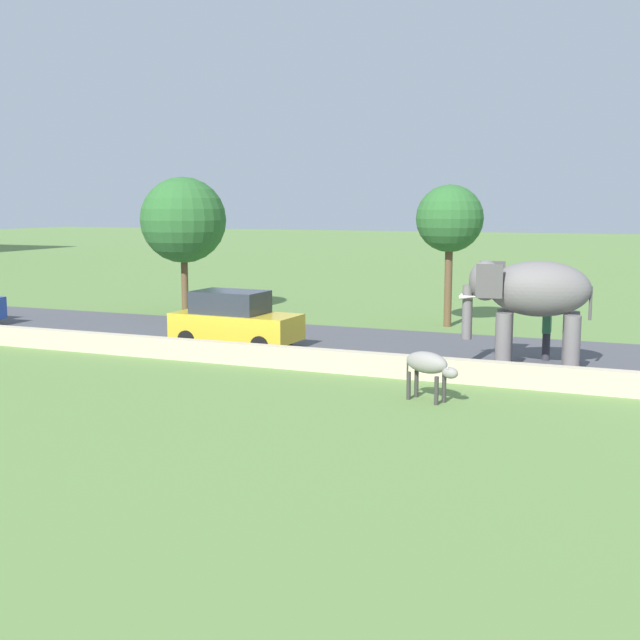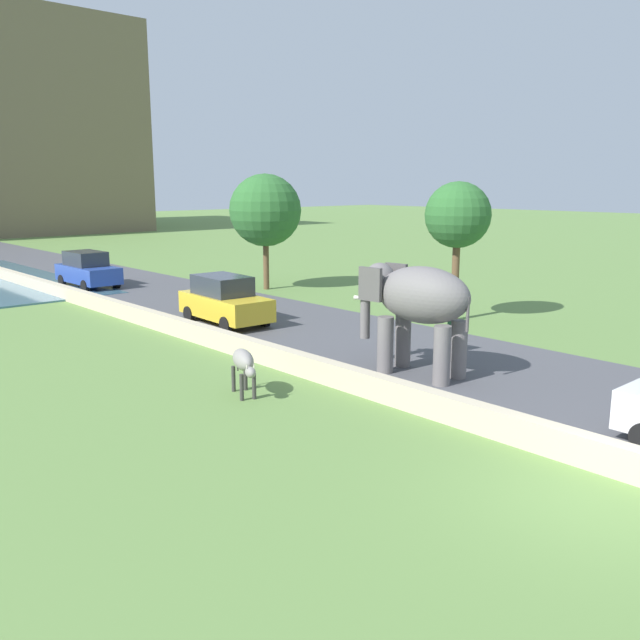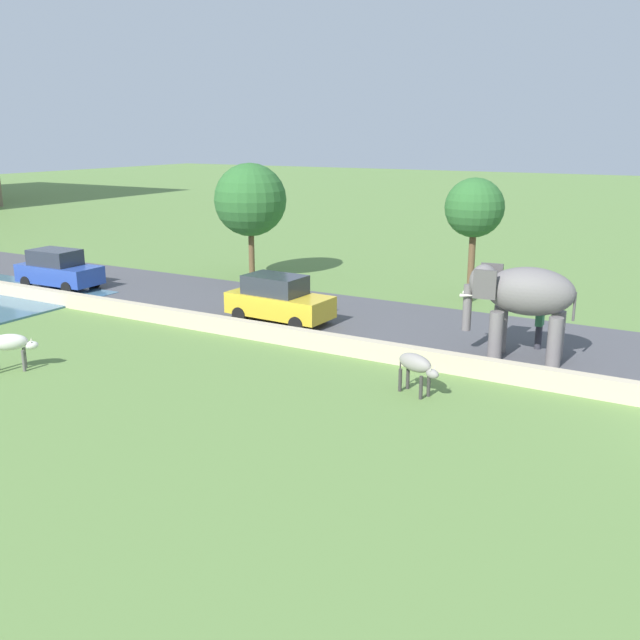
{
  "view_description": "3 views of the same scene",
  "coord_description": "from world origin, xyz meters",
  "px_view_note": "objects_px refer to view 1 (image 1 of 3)",
  "views": [
    {
      "loc": [
        -18.63,
        3.96,
        4.5
      ],
      "look_at": [
        -0.74,
        11.17,
        1.7
      ],
      "focal_mm": 45.12,
      "sensor_mm": 36.0,
      "label": 1
    },
    {
      "loc": [
        -10.15,
        -4.43,
        5.1
      ],
      "look_at": [
        2.01,
        8.97,
        1.39
      ],
      "focal_mm": 37.43,
      "sensor_mm": 36.0,
      "label": 2
    },
    {
      "loc": [
        -17.99,
        1.72,
        6.97
      ],
      "look_at": [
        -1.77,
        10.97,
        1.94
      ],
      "focal_mm": 39.31,
      "sensor_mm": 36.0,
      "label": 3
    }
  ],
  "objects_px": {
    "elephant": "(530,296)",
    "cow_grey": "(429,366)",
    "car_yellow": "(235,320)",
    "person_beside_elephant": "(547,332)"
  },
  "relations": [
    {
      "from": "elephant",
      "to": "cow_grey",
      "type": "height_order",
      "value": "elephant"
    },
    {
      "from": "cow_grey",
      "to": "car_yellow",
      "type": "bearing_deg",
      "value": 58.82
    },
    {
      "from": "cow_grey",
      "to": "person_beside_elephant",
      "type": "bearing_deg",
      "value": -19.01
    },
    {
      "from": "person_beside_elephant",
      "to": "car_yellow",
      "type": "distance_m",
      "value": 9.42
    },
    {
      "from": "elephant",
      "to": "person_beside_elephant",
      "type": "bearing_deg",
      "value": -13.94
    },
    {
      "from": "elephant",
      "to": "cow_grey",
      "type": "xyz_separation_m",
      "value": [
        -4.42,
        1.65,
        -1.2
      ]
    },
    {
      "from": "elephant",
      "to": "person_beside_elephant",
      "type": "relative_size",
      "value": 2.17
    },
    {
      "from": "person_beside_elephant",
      "to": "car_yellow",
      "type": "height_order",
      "value": "car_yellow"
    },
    {
      "from": "cow_grey",
      "to": "elephant",
      "type": "bearing_deg",
      "value": -20.46
    },
    {
      "from": "elephant",
      "to": "cow_grey",
      "type": "distance_m",
      "value": 4.87
    }
  ]
}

